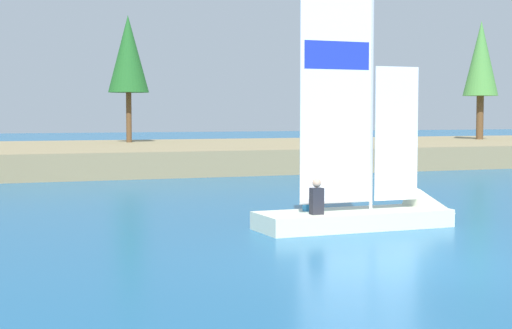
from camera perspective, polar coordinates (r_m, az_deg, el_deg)
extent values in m
plane|color=#195684|center=(14.35, 10.78, -7.08)|extent=(200.00, 200.00, 0.00)
cube|color=#897A56|center=(40.03, -9.78, 0.60)|extent=(80.00, 15.47, 1.10)
cylinder|color=brown|center=(43.66, -9.13, 3.36)|extent=(0.29, 0.29, 2.71)
cone|color=#1E5B23|center=(43.78, -9.18, 7.87)|extent=(2.20, 2.20, 4.16)
cylinder|color=brown|center=(50.16, 15.80, 3.27)|extent=(0.43, 0.43, 2.65)
cone|color=#47893D|center=(50.27, 15.87, 7.36)|extent=(2.10, 2.10, 4.53)
cube|color=silver|center=(18.61, 7.02, -3.93)|extent=(4.63, 1.62, 0.41)
cone|color=silver|center=(19.82, 12.84, -3.53)|extent=(1.19, 1.37, 1.34)
cylinder|color=#B7B7BC|center=(18.69, 8.33, 5.75)|extent=(0.08, 0.08, 5.87)
cube|color=white|center=(18.24, 5.83, 5.73)|extent=(1.84, 0.08, 5.32)
cube|color=#1E33B2|center=(18.28, 5.84, 7.82)|extent=(1.65, 0.08, 0.64)
cube|color=white|center=(19.03, 10.07, 2.20)|extent=(1.16, 0.06, 3.15)
cylinder|color=#B7B7BC|center=(18.34, 5.77, -2.69)|extent=(1.84, 0.11, 0.06)
cube|color=#26262D|center=(17.74, 4.39, -2.65)|extent=(0.29, 0.21, 0.59)
sphere|color=tan|center=(17.70, 4.39, -1.33)|extent=(0.20, 0.20, 0.20)
cube|color=#338CCC|center=(18.40, 3.88, -2.48)|extent=(0.29, 0.21, 0.56)
sphere|color=tan|center=(18.36, 3.89, -1.27)|extent=(0.20, 0.20, 0.20)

